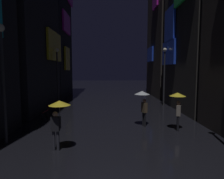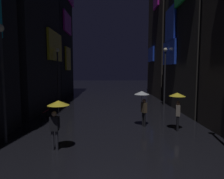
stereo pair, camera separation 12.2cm
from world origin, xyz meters
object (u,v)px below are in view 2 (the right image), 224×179
at_px(pedestrian_midstreet_centre_yellow, 177,101).
at_px(streetlamp_left_near, 2,70).
at_px(bicycle_parked_at_storefront, 45,113).
at_px(streetlamp_left_far, 58,70).
at_px(streetlamp_right_far, 165,70).
at_px(pedestrian_foreground_right_yellow, 57,111).
at_px(pedestrian_foreground_left_clear, 142,99).

bearing_deg(pedestrian_midstreet_centre_yellow, streetlamp_left_near, -167.75).
xyz_separation_m(bicycle_parked_at_storefront, streetlamp_left_far, (-0.40, 5.08, 2.99)).
bearing_deg(pedestrian_midstreet_centre_yellow, streetlamp_right_far, 79.87).
relative_size(pedestrian_foreground_right_yellow, bicycle_parked_at_storefront, 1.16).
bearing_deg(pedestrian_foreground_right_yellow, bicycle_parked_at_storefront, 112.83).
height_order(streetlamp_left_near, streetlamp_right_far, streetlamp_right_far).
xyz_separation_m(pedestrian_foreground_right_yellow, streetlamp_left_far, (-2.66, 10.45, 1.71)).
bearing_deg(streetlamp_left_near, pedestrian_midstreet_centre_yellow, 12.25).
xyz_separation_m(pedestrian_midstreet_centre_yellow, streetlamp_left_far, (-8.61, 7.70, 1.71)).
distance_m(pedestrian_midstreet_centre_yellow, streetlamp_left_near, 8.98).
bearing_deg(pedestrian_foreground_left_clear, streetlamp_right_far, 65.14).
distance_m(bicycle_parked_at_storefront, streetlamp_right_far, 11.30).
relative_size(bicycle_parked_at_storefront, streetlamp_left_near, 0.34).
xyz_separation_m(pedestrian_foreground_right_yellow, bicycle_parked_at_storefront, (-2.26, 5.37, -1.28)).
distance_m(pedestrian_midstreet_centre_yellow, bicycle_parked_at_storefront, 8.72).
distance_m(pedestrian_foreground_right_yellow, streetlamp_right_far, 12.93).
xyz_separation_m(pedestrian_midstreet_centre_yellow, bicycle_parked_at_storefront, (-8.21, 2.62, -1.28)).
bearing_deg(streetlamp_right_far, bicycle_parked_at_storefront, -151.83).
height_order(pedestrian_foreground_left_clear, streetlamp_right_far, streetlamp_right_far).
distance_m(pedestrian_foreground_left_clear, bicycle_parked_at_storefront, 6.76).
bearing_deg(streetlamp_left_far, pedestrian_midstreet_centre_yellow, -41.80).
relative_size(pedestrian_midstreet_centre_yellow, streetlamp_left_near, 0.39).
xyz_separation_m(pedestrian_foreground_left_clear, streetlamp_left_far, (-6.80, 6.84, 1.71)).
distance_m(pedestrian_foreground_left_clear, streetlamp_left_far, 9.80).
bearing_deg(pedestrian_foreground_right_yellow, streetlamp_right_far, 55.07).
xyz_separation_m(pedestrian_foreground_left_clear, streetlamp_left_near, (-6.80, -2.73, 1.72)).
xyz_separation_m(streetlamp_left_near, streetlamp_left_far, (0.00, 9.57, -0.02)).
bearing_deg(bicycle_parked_at_storefront, pedestrian_foreground_left_clear, -15.34).
height_order(pedestrian_midstreet_centre_yellow, streetlamp_left_far, streetlamp_left_far).
bearing_deg(streetlamp_right_far, streetlamp_left_far, -179.67).
height_order(pedestrian_foreground_left_clear, bicycle_parked_at_storefront, pedestrian_foreground_left_clear).
height_order(pedestrian_foreground_right_yellow, pedestrian_foreground_left_clear, same).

